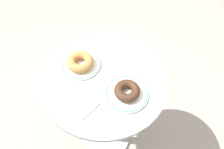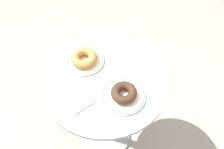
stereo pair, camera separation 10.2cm
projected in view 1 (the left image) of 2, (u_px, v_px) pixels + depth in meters
name	position (u px, v px, depth m)	size (l,w,h in m)	color
ground_plane	(107.00, 138.00, 1.69)	(7.00, 7.00, 0.02)	#9E9389
cafe_table	(106.00, 104.00, 1.27)	(0.60, 0.60, 0.77)	#999EA3
plate_left	(81.00, 64.00, 1.10)	(0.19, 0.19, 0.01)	white
plate_right	(127.00, 94.00, 1.01)	(0.19, 0.19, 0.01)	white
donut_old_fashioned	(80.00, 62.00, 1.08)	(0.13, 0.13, 0.04)	#BC7F42
donut_chocolate	(127.00, 91.00, 0.99)	(0.12, 0.12, 0.04)	#422819
paper_napkin	(81.00, 102.00, 0.98)	(0.13, 0.10, 0.01)	white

